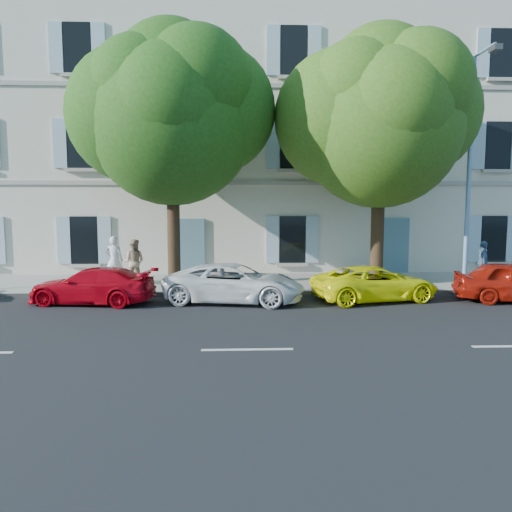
{
  "coord_description": "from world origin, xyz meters",
  "views": [
    {
      "loc": [
        -0.25,
        -14.55,
        3.2
      ],
      "look_at": [
        0.44,
        2.0,
        1.4
      ],
      "focal_mm": 35.0,
      "sensor_mm": 36.0,
      "label": 1
    }
  ],
  "objects_px": {
    "car_white_coupe": "(235,283)",
    "street_lamp": "(472,158)",
    "tree_left": "(172,123)",
    "pedestrian_b": "(134,262)",
    "pedestrian_a": "(114,260)",
    "pedestrian_c": "(483,263)",
    "tree_right": "(380,127)",
    "car_yellow_supercar": "(375,283)",
    "car_red_coupe": "(92,286)"
  },
  "relations": [
    {
      "from": "car_white_coupe",
      "to": "street_lamp",
      "type": "distance_m",
      "value": 9.38
    },
    {
      "from": "tree_left",
      "to": "pedestrian_b",
      "type": "distance_m",
      "value": 5.24
    },
    {
      "from": "pedestrian_a",
      "to": "pedestrian_c",
      "type": "relative_size",
      "value": 1.1
    },
    {
      "from": "tree_right",
      "to": "street_lamp",
      "type": "bearing_deg",
      "value": -8.97
    },
    {
      "from": "car_yellow_supercar",
      "to": "street_lamp",
      "type": "height_order",
      "value": "street_lamp"
    },
    {
      "from": "tree_left",
      "to": "pedestrian_a",
      "type": "bearing_deg",
      "value": 165.03
    },
    {
      "from": "car_red_coupe",
      "to": "tree_right",
      "type": "xyz_separation_m",
      "value": [
        9.65,
        2.06,
        5.27
      ]
    },
    {
      "from": "car_white_coupe",
      "to": "car_yellow_supercar",
      "type": "bearing_deg",
      "value": -78.89
    },
    {
      "from": "car_yellow_supercar",
      "to": "car_red_coupe",
      "type": "bearing_deg",
      "value": 77.97
    },
    {
      "from": "street_lamp",
      "to": "pedestrian_a",
      "type": "xyz_separation_m",
      "value": [
        -12.76,
        1.3,
        -3.68
      ]
    },
    {
      "from": "car_red_coupe",
      "to": "tree_left",
      "type": "relative_size",
      "value": 0.44
    },
    {
      "from": "pedestrian_a",
      "to": "pedestrian_b",
      "type": "distance_m",
      "value": 0.74
    },
    {
      "from": "street_lamp",
      "to": "car_yellow_supercar",
      "type": "bearing_deg",
      "value": -158.57
    },
    {
      "from": "car_red_coupe",
      "to": "pedestrian_b",
      "type": "relative_size",
      "value": 2.34
    },
    {
      "from": "pedestrian_c",
      "to": "car_white_coupe",
      "type": "bearing_deg",
      "value": 124.75
    },
    {
      "from": "street_lamp",
      "to": "pedestrian_c",
      "type": "height_order",
      "value": "street_lamp"
    },
    {
      "from": "street_lamp",
      "to": "pedestrian_b",
      "type": "bearing_deg",
      "value": 174.11
    },
    {
      "from": "pedestrian_c",
      "to": "car_yellow_supercar",
      "type": "bearing_deg",
      "value": 135.88
    },
    {
      "from": "tree_right",
      "to": "pedestrian_c",
      "type": "distance_m",
      "value": 6.32
    },
    {
      "from": "pedestrian_b",
      "to": "pedestrian_a",
      "type": "bearing_deg",
      "value": 2.49
    },
    {
      "from": "street_lamp",
      "to": "tree_left",
      "type": "bearing_deg",
      "value": 176.26
    },
    {
      "from": "street_lamp",
      "to": "pedestrian_a",
      "type": "relative_size",
      "value": 4.51
    },
    {
      "from": "pedestrian_c",
      "to": "pedestrian_b",
      "type": "bearing_deg",
      "value": 108.85
    },
    {
      "from": "car_yellow_supercar",
      "to": "tree_left",
      "type": "relative_size",
      "value": 0.45
    },
    {
      "from": "car_red_coupe",
      "to": "car_white_coupe",
      "type": "relative_size",
      "value": 0.88
    },
    {
      "from": "car_yellow_supercar",
      "to": "street_lamp",
      "type": "bearing_deg",
      "value": -81.26
    },
    {
      "from": "car_yellow_supercar",
      "to": "tree_right",
      "type": "distance_m",
      "value": 5.66
    },
    {
      "from": "tree_right",
      "to": "street_lamp",
      "type": "height_order",
      "value": "tree_right"
    },
    {
      "from": "tree_left",
      "to": "pedestrian_a",
      "type": "height_order",
      "value": "tree_left"
    },
    {
      "from": "car_red_coupe",
      "to": "pedestrian_c",
      "type": "xyz_separation_m",
      "value": [
        13.66,
        2.18,
        0.39
      ]
    },
    {
      "from": "tree_right",
      "to": "pedestrian_b",
      "type": "bearing_deg",
      "value": 175.2
    },
    {
      "from": "pedestrian_b",
      "to": "car_red_coupe",
      "type": "bearing_deg",
      "value": 81.89
    },
    {
      "from": "tree_left",
      "to": "tree_right",
      "type": "distance_m",
      "value": 7.35
    },
    {
      "from": "car_white_coupe",
      "to": "pedestrian_a",
      "type": "bearing_deg",
      "value": 68.1
    },
    {
      "from": "car_white_coupe",
      "to": "car_yellow_supercar",
      "type": "distance_m",
      "value": 4.56
    },
    {
      "from": "tree_left",
      "to": "pedestrian_c",
      "type": "xyz_separation_m",
      "value": [
        11.35,
        -0.07,
        -5.0
      ]
    },
    {
      "from": "tree_left",
      "to": "pedestrian_a",
      "type": "xyz_separation_m",
      "value": [
        -2.29,
        0.61,
        -4.92
      ]
    },
    {
      "from": "pedestrian_a",
      "to": "pedestrian_c",
      "type": "bearing_deg",
      "value": 179.23
    },
    {
      "from": "tree_right",
      "to": "pedestrian_a",
      "type": "height_order",
      "value": "tree_right"
    },
    {
      "from": "car_red_coupe",
      "to": "car_yellow_supercar",
      "type": "relative_size",
      "value": 0.97
    },
    {
      "from": "car_red_coupe",
      "to": "tree_right",
      "type": "height_order",
      "value": "tree_right"
    },
    {
      "from": "street_lamp",
      "to": "pedestrian_b",
      "type": "distance_m",
      "value": 12.66
    },
    {
      "from": "car_yellow_supercar",
      "to": "pedestrian_c",
      "type": "bearing_deg",
      "value": -78.44
    },
    {
      "from": "car_yellow_supercar",
      "to": "pedestrian_c",
      "type": "height_order",
      "value": "pedestrian_c"
    },
    {
      "from": "car_red_coupe",
      "to": "pedestrian_a",
      "type": "xyz_separation_m",
      "value": [
        0.02,
        2.86,
        0.48
      ]
    },
    {
      "from": "car_red_coupe",
      "to": "pedestrian_b",
      "type": "distance_m",
      "value": 2.93
    },
    {
      "from": "pedestrian_a",
      "to": "pedestrian_c",
      "type": "height_order",
      "value": "pedestrian_a"
    },
    {
      "from": "car_red_coupe",
      "to": "pedestrian_c",
      "type": "distance_m",
      "value": 13.84
    },
    {
      "from": "car_yellow_supercar",
      "to": "pedestrian_a",
      "type": "bearing_deg",
      "value": 60.34
    },
    {
      "from": "tree_left",
      "to": "car_white_coupe",
      "type": "bearing_deg",
      "value": -45.31
    }
  ]
}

